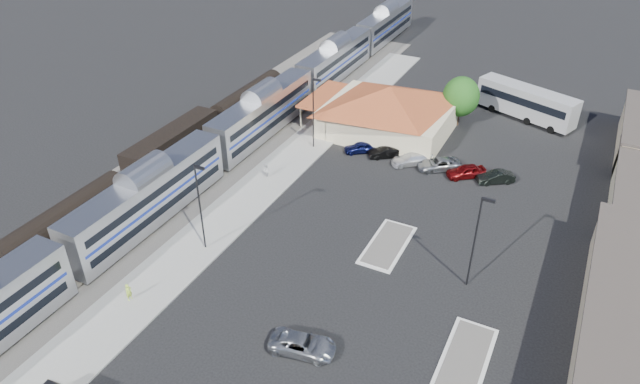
% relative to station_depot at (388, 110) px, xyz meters
% --- Properties ---
extents(ground, '(280.00, 280.00, 0.00)m').
position_rel_station_depot_xyz_m(ground, '(4.56, -24.00, -3.13)').
color(ground, black).
rests_on(ground, ground).
extents(railbed, '(16.00, 100.00, 0.12)m').
position_rel_station_depot_xyz_m(railbed, '(-16.44, -16.00, -3.07)').
color(railbed, '#4C4944').
rests_on(railbed, ground).
extents(platform, '(5.50, 92.00, 0.18)m').
position_rel_station_depot_xyz_m(platform, '(-7.44, -18.00, -3.04)').
color(platform, gray).
rests_on(platform, ground).
extents(passenger_train, '(3.00, 104.00, 5.55)m').
position_rel_station_depot_xyz_m(passenger_train, '(-13.44, -8.06, -0.26)').
color(passenger_train, silver).
rests_on(passenger_train, ground).
extents(freight_cars, '(2.80, 46.00, 4.00)m').
position_rel_station_depot_xyz_m(freight_cars, '(-19.44, -18.25, -1.21)').
color(freight_cars, black).
rests_on(freight_cars, ground).
extents(station_depot, '(18.35, 12.24, 6.20)m').
position_rel_station_depot_xyz_m(station_depot, '(0.00, 0.00, 0.00)').
color(station_depot, beige).
rests_on(station_depot, ground).
extents(traffic_island_south, '(3.30, 7.50, 0.21)m').
position_rel_station_depot_xyz_m(traffic_island_south, '(8.56, -22.00, -3.03)').
color(traffic_island_south, silver).
rests_on(traffic_island_south, ground).
extents(traffic_island_north, '(3.30, 7.50, 0.21)m').
position_rel_station_depot_xyz_m(traffic_island_north, '(18.56, -32.00, -3.03)').
color(traffic_island_north, silver).
rests_on(traffic_island_north, ground).
extents(lamp_plat_s, '(1.08, 0.25, 9.00)m').
position_rel_station_depot_xyz_m(lamp_plat_s, '(-6.34, -30.00, 2.21)').
color(lamp_plat_s, black).
rests_on(lamp_plat_s, ground).
extents(lamp_plat_n, '(1.08, 0.25, 9.00)m').
position_rel_station_depot_xyz_m(lamp_plat_n, '(-6.34, -8.00, 2.21)').
color(lamp_plat_n, black).
rests_on(lamp_plat_n, ground).
extents(lamp_lot, '(1.08, 0.25, 9.00)m').
position_rel_station_depot_xyz_m(lamp_lot, '(16.66, -24.00, 2.21)').
color(lamp_lot, black).
rests_on(lamp_lot, ground).
extents(tree_depot, '(4.71, 4.71, 6.63)m').
position_rel_station_depot_xyz_m(tree_depot, '(7.56, 6.00, 0.89)').
color(tree_depot, '#382314').
rests_on(tree_depot, ground).
extents(suv, '(5.43, 3.25, 1.41)m').
position_rel_station_depot_xyz_m(suv, '(7.47, -36.81, -2.43)').
color(suv, '#A9ACB1').
rests_on(suv, ground).
extents(coach_bus, '(13.55, 7.53, 4.30)m').
position_rel_station_depot_xyz_m(coach_bus, '(14.97, 12.00, -0.65)').
color(coach_bus, silver).
rests_on(coach_bus, ground).
extents(person_a, '(0.45, 0.62, 1.60)m').
position_rel_station_depot_xyz_m(person_a, '(-7.83, -38.49, -2.15)').
color(person_a, '#BADF45').
rests_on(person_a, platform).
extents(person_b, '(0.76, 0.89, 1.60)m').
position_rel_station_depot_xyz_m(person_b, '(-7.92, -16.67, -2.15)').
color(person_b, silver).
rests_on(person_b, platform).
extents(parked_car_a, '(4.05, 3.52, 1.32)m').
position_rel_station_depot_xyz_m(parked_car_a, '(-0.89, -6.48, -2.47)').
color(parked_car_a, '#0C1140').
rests_on(parked_car_a, ground).
extents(parked_car_b, '(4.27, 3.59, 1.38)m').
position_rel_station_depot_xyz_m(parked_car_b, '(2.31, -6.18, -2.44)').
color(parked_car_b, black).
rests_on(parked_car_b, ground).
extents(parked_car_c, '(4.86, 4.44, 1.37)m').
position_rel_station_depot_xyz_m(parked_car_c, '(5.51, -6.48, -2.45)').
color(parked_car_c, silver).
rests_on(parked_car_c, ground).
extents(parked_car_d, '(5.36, 4.67, 1.37)m').
position_rel_station_depot_xyz_m(parked_car_d, '(8.71, -6.18, -2.44)').
color(parked_car_d, gray).
rests_on(parked_car_d, ground).
extents(parked_car_e, '(4.53, 4.00, 1.48)m').
position_rel_station_depot_xyz_m(parked_car_e, '(11.91, -6.48, -2.39)').
color(parked_car_e, maroon).
rests_on(parked_car_e, ground).
extents(parked_car_f, '(4.17, 3.49, 1.35)m').
position_rel_station_depot_xyz_m(parked_car_f, '(15.11, -6.18, -2.46)').
color(parked_car_f, black).
rests_on(parked_car_f, ground).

